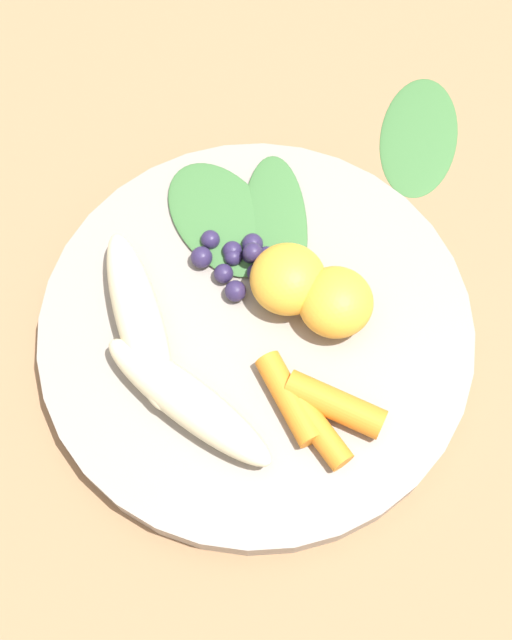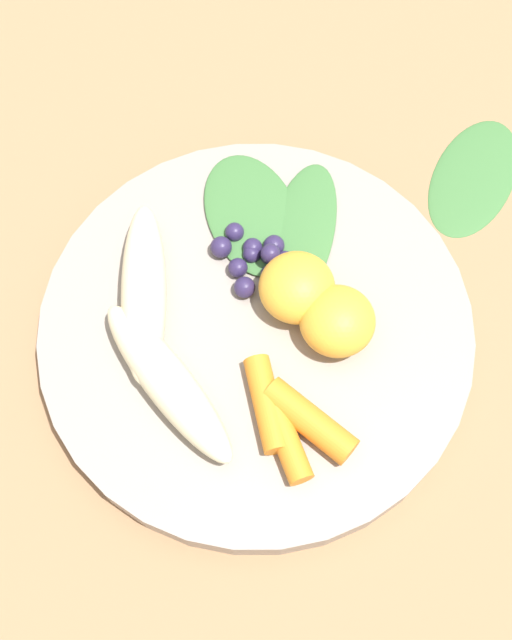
{
  "view_description": "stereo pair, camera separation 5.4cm",
  "coord_description": "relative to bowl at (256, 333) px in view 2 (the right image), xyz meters",
  "views": [
    {
      "loc": [
        -0.11,
        -0.18,
        0.53
      ],
      "look_at": [
        0.0,
        0.0,
        0.03
      ],
      "focal_mm": 46.65,
      "sensor_mm": 36.0,
      "label": 1
    },
    {
      "loc": [
        -0.06,
        -0.2,
        0.53
      ],
      "look_at": [
        0.0,
        0.0,
        0.03
      ],
      "focal_mm": 46.65,
      "sensor_mm": 36.0,
      "label": 2
    }
  ],
  "objects": [
    {
      "name": "ground_plane",
      "position": [
        0.0,
        0.0,
        -0.01
      ],
      "size": [
        2.4,
        2.4,
        0.0
      ],
      "primitive_type": "plane",
      "color": "#99704C"
    },
    {
      "name": "bowl",
      "position": [
        0.0,
        0.0,
        0.0
      ],
      "size": [
        0.29,
        0.29,
        0.02
      ],
      "primitive_type": "cylinder",
      "color": "gray",
      "rests_on": "ground_plane"
    },
    {
      "name": "banana_peeled_left",
      "position": [
        -0.07,
        -0.03,
        0.03
      ],
      "size": [
        0.07,
        0.13,
        0.03
      ],
      "primitive_type": "ellipsoid",
      "rotation": [
        0.0,
        0.0,
        5.07
      ],
      "color": "beige",
      "rests_on": "bowl"
    },
    {
      "name": "banana_peeled_right",
      "position": [
        -0.06,
        0.04,
        0.03
      ],
      "size": [
        0.06,
        0.13,
        0.03
      ],
      "primitive_type": "ellipsoid",
      "rotation": [
        0.0,
        0.0,
        4.46
      ],
      "color": "beige",
      "rests_on": "bowl"
    },
    {
      "name": "orange_segment_near",
      "position": [
        0.03,
        0.01,
        0.03
      ],
      "size": [
        0.05,
        0.05,
        0.04
      ],
      "primitive_type": "ellipsoid",
      "color": "#F4A833",
      "rests_on": "bowl"
    },
    {
      "name": "orange_segment_far",
      "position": [
        0.05,
        -0.02,
        0.03
      ],
      "size": [
        0.05,
        0.05,
        0.04
      ],
      "primitive_type": "ellipsoid",
      "color": "#F4A833",
      "rests_on": "bowl"
    },
    {
      "name": "carrot_front",
      "position": [
        -0.01,
        -0.06,
        0.02
      ],
      "size": [
        0.02,
        0.06,
        0.02
      ],
      "primitive_type": "cylinder",
      "rotation": [
        0.0,
        1.57,
        4.63
      ],
      "color": "orange",
      "rests_on": "bowl"
    },
    {
      "name": "carrot_mid_left",
      "position": [
        -0.01,
        -0.08,
        0.02
      ],
      "size": [
        0.02,
        0.05,
        0.02
      ],
      "primitive_type": "cylinder",
      "rotation": [
        0.0,
        1.57,
        4.77
      ],
      "color": "orange",
      "rests_on": "bowl"
    },
    {
      "name": "carrot_mid_right",
      "position": [
        0.01,
        -0.07,
        0.02
      ],
      "size": [
        0.05,
        0.06,
        0.02
      ],
      "primitive_type": "cylinder",
      "rotation": [
        0.0,
        1.57,
        5.29
      ],
      "color": "orange",
      "rests_on": "bowl"
    },
    {
      "name": "blueberry_pile",
      "position": [
        0.01,
        0.05,
        0.02
      ],
      "size": [
        0.05,
        0.06,
        0.02
      ],
      "color": "#2D234C",
      "rests_on": "bowl"
    },
    {
      "name": "coconut_shred_patch",
      "position": [
        0.02,
        0.07,
        0.01
      ],
      "size": [
        0.04,
        0.04,
        0.0
      ],
      "primitive_type": "cylinder",
      "color": "white",
      "rests_on": "bowl"
    },
    {
      "name": "kale_leaf_left",
      "position": [
        0.05,
        0.05,
        0.01
      ],
      "size": [
        0.1,
        0.12,
        0.0
      ],
      "primitive_type": "ellipsoid",
      "rotation": [
        0.0,
        0.0,
        7.32
      ],
      "color": "#3D7038",
      "rests_on": "bowl"
    },
    {
      "name": "kale_leaf_right",
      "position": [
        0.02,
        0.08,
        0.01
      ],
      "size": [
        0.07,
        0.1,
        0.0
      ],
      "primitive_type": "ellipsoid",
      "rotation": [
        0.0,
        0.0,
        7.88
      ],
      "color": "#3D7038",
      "rests_on": "bowl"
    },
    {
      "name": "kale_leaf_stray",
      "position": [
        0.19,
        0.08,
        -0.01
      ],
      "size": [
        0.12,
        0.12,
        0.01
      ],
      "primitive_type": "ellipsoid",
      "rotation": [
        0.0,
        0.0,
        0.81
      ],
      "color": "#3D7038",
      "rests_on": "ground_plane"
    }
  ]
}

